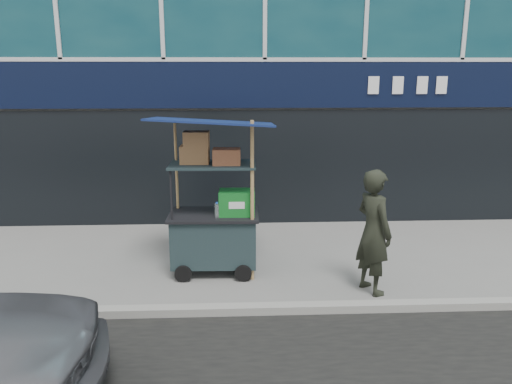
{
  "coord_description": "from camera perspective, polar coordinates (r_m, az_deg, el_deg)",
  "views": [
    {
      "loc": [
        -0.64,
        -6.36,
        3.22
      ],
      "look_at": [
        -0.3,
        1.2,
        1.35
      ],
      "focal_mm": 35.0,
      "sensor_mm": 36.0,
      "label": 1
    }
  ],
  "objects": [
    {
      "name": "curb",
      "position": [
        6.95,
        3.06,
        -13.17
      ],
      "size": [
        80.0,
        0.18,
        0.12
      ],
      "primitive_type": "cube",
      "color": "gray",
      "rests_on": "ground"
    },
    {
      "name": "vendor_man",
      "position": [
        7.45,
        13.29,
        -4.43
      ],
      "size": [
        0.68,
        0.8,
        1.85
      ],
      "primitive_type": "imported",
      "rotation": [
        0.0,
        0.0,
        1.98
      ],
      "color": "black",
      "rests_on": "ground"
    },
    {
      "name": "vendor_cart",
      "position": [
        7.98,
        -4.71,
        -3.11
      ],
      "size": [
        1.91,
        1.37,
        2.55
      ],
      "rotation": [
        0.0,
        0.0,
        -0.02
      ],
      "color": "#182829",
      "rests_on": "ground"
    },
    {
      "name": "ground",
      "position": [
        7.15,
        2.89,
        -12.87
      ],
      "size": [
        80.0,
        80.0,
        0.0
      ],
      "primitive_type": "plane",
      "color": "gray",
      "rests_on": "ground"
    }
  ]
}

